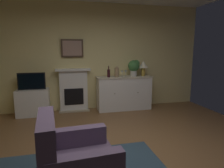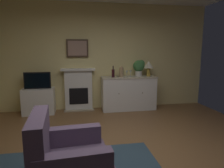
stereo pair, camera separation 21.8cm
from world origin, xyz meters
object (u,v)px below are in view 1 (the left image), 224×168
object	(u,v)px
wine_glass_center	(126,72)
tv_set	(32,81)
tv_cabinet	(33,102)
table_lamp	(143,66)
potted_plant_small	(134,66)
wine_glass_left	(122,72)
fireplace_unit	(74,90)
sideboard_cabinet	(124,93)
framed_picture	(72,48)
vase_decorative	(117,72)
armchair	(75,163)
wine_bottle	(109,73)

from	to	relation	value
wine_glass_center	tv_set	size ratio (longest dim) A/B	0.27
wine_glass_center	tv_cabinet	xyz separation A→B (m)	(-2.32, 0.03, -0.68)
tv_cabinet	tv_set	distance (m)	0.52
wine_glass_center	tv_set	world-z (taller)	wine_glass_center
table_lamp	potted_plant_small	size ratio (longest dim) A/B	0.93
wine_glass_left	potted_plant_small	distance (m)	0.40
fireplace_unit	tv_cabinet	size ratio (longest dim) A/B	1.47
sideboard_cabinet	tv_set	bearing A→B (deg)	-179.79
wine_glass_left	wine_glass_center	size ratio (longest dim) A/B	1.00
framed_picture	vase_decorative	bearing A→B (deg)	-14.00
wine_glass_left	potted_plant_small	size ratio (longest dim) A/B	0.38
wine_glass_center	armchair	distance (m)	3.37
fireplace_unit	wine_bottle	xyz separation A→B (m)	(0.88, -0.21, 0.44)
framed_picture	sideboard_cabinet	world-z (taller)	framed_picture
wine_glass_left	armchair	bearing A→B (deg)	-115.42
fireplace_unit	sideboard_cabinet	distance (m)	1.32
armchair	vase_decorative	bearing A→B (deg)	66.94
framed_picture	wine_glass_center	size ratio (longest dim) A/B	3.33
fireplace_unit	vase_decorative	size ratio (longest dim) A/B	3.91
wine_bottle	wine_glass_center	xyz separation A→B (m)	(0.46, 0.02, 0.01)
fireplace_unit	potted_plant_small	xyz separation A→B (m)	(1.59, -0.13, 0.59)
wine_glass_center	armchair	world-z (taller)	wine_glass_center
framed_picture	sideboard_cabinet	bearing A→B (deg)	-9.68
wine_bottle	tv_set	bearing A→B (deg)	179.11
tv_cabinet	potted_plant_small	bearing A→B (deg)	0.68
tv_set	potted_plant_small	distance (m)	2.59
framed_picture	vase_decorative	xyz separation A→B (m)	(1.09, -0.27, -0.59)
sideboard_cabinet	wine_glass_center	bearing A→B (deg)	-25.63
sideboard_cabinet	vase_decorative	distance (m)	0.62
wine_glass_left	vase_decorative	world-z (taller)	vase_decorative
tv_cabinet	armchair	world-z (taller)	armchair
table_lamp	vase_decorative	size ratio (longest dim) A/B	1.42
tv_set	armchair	bearing A→B (deg)	-74.49
sideboard_cabinet	table_lamp	xyz separation A→B (m)	(0.53, 0.00, 0.72)
fireplace_unit	wine_bottle	size ratio (longest dim) A/B	3.79
framed_picture	tv_set	size ratio (longest dim) A/B	0.89
wine_glass_center	tv_set	bearing A→B (deg)	179.73
sideboard_cabinet	tv_set	distance (m)	2.31
tv_cabinet	armchair	bearing A→B (deg)	-74.60
vase_decorative	potted_plant_small	world-z (taller)	potted_plant_small
wine_bottle	framed_picture	bearing A→B (deg)	163.59
wine_bottle	wine_glass_center	distance (m)	0.46
fireplace_unit	sideboard_cabinet	bearing A→B (deg)	-7.74
armchair	table_lamp	bearing A→B (deg)	56.20
wine_glass_center	potted_plant_small	bearing A→B (deg)	14.37
wine_glass_left	vase_decorative	bearing A→B (deg)	176.20
framed_picture	potted_plant_small	xyz separation A→B (m)	(1.59, -0.18, -0.48)
wine_bottle	vase_decorative	xyz separation A→B (m)	(0.21, -0.01, 0.03)
wine_bottle	armchair	world-z (taller)	wine_bottle
fireplace_unit	tv_cabinet	distance (m)	1.01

